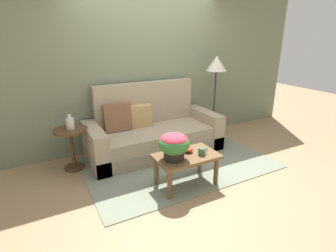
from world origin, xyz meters
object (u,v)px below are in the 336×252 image
at_px(floor_lamp, 216,70).
at_px(potted_plant, 174,144).
at_px(couch, 152,133).
at_px(side_table, 72,142).
at_px(coffee_table, 186,160).
at_px(snack_bowl, 188,149).
at_px(table_vase, 70,123).
at_px(coffee_mug, 202,151).

height_order(floor_lamp, potted_plant, floor_lamp).
bearing_deg(couch, side_table, -179.35).
distance_m(coffee_table, potted_plant, 0.34).
distance_m(couch, snack_bowl, 1.10).
distance_m(side_table, floor_lamp, 2.73).
xyz_separation_m(coffee_table, floor_lamp, (1.38, 1.25, 0.91)).
height_order(coffee_table, snack_bowl, snack_bowl).
bearing_deg(coffee_table, table_vase, 136.25).
distance_m(side_table, potted_plant, 1.57).
height_order(side_table, floor_lamp, floor_lamp).
distance_m(couch, coffee_mug, 1.25).
bearing_deg(side_table, coffee_mug, -41.09).
xyz_separation_m(coffee_table, snack_bowl, (0.06, 0.07, 0.11)).
distance_m(side_table, snack_bowl, 1.68).
xyz_separation_m(side_table, potted_plant, (1.03, -1.17, 0.20)).
distance_m(coffee_table, floor_lamp, 2.07).
relative_size(floor_lamp, coffee_mug, 11.29).
bearing_deg(floor_lamp, coffee_table, -137.75).
bearing_deg(side_table, potted_plant, -48.59).
height_order(side_table, coffee_mug, side_table).
distance_m(couch, table_vase, 1.31).
height_order(coffee_table, table_vase, table_vase).
xyz_separation_m(floor_lamp, table_vase, (-2.58, -0.10, -0.56)).
bearing_deg(coffee_table, coffee_mug, -22.49).
bearing_deg(potted_plant, couch, 78.30).
bearing_deg(side_table, couch, 0.65).
bearing_deg(side_table, floor_lamp, 2.24).
relative_size(coffee_table, table_vase, 3.93).
bearing_deg(couch, coffee_mug, -83.96).
distance_m(couch, coffee_table, 1.16).
xyz_separation_m(floor_lamp, snack_bowl, (-1.31, -1.18, -0.80)).
height_order(side_table, potted_plant, potted_plant).
xyz_separation_m(coffee_table, table_vase, (-1.21, 1.16, 0.35)).
bearing_deg(table_vase, coffee_mug, -41.56).
relative_size(couch, snack_bowl, 17.02).
distance_m(floor_lamp, potted_plant, 2.12).
height_order(side_table, table_vase, table_vase).
bearing_deg(coffee_table, floor_lamp, 42.25).
bearing_deg(potted_plant, snack_bowl, 18.17).
relative_size(side_table, coffee_mug, 4.61).
height_order(coffee_table, potted_plant, potted_plant).
relative_size(couch, table_vase, 10.49).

